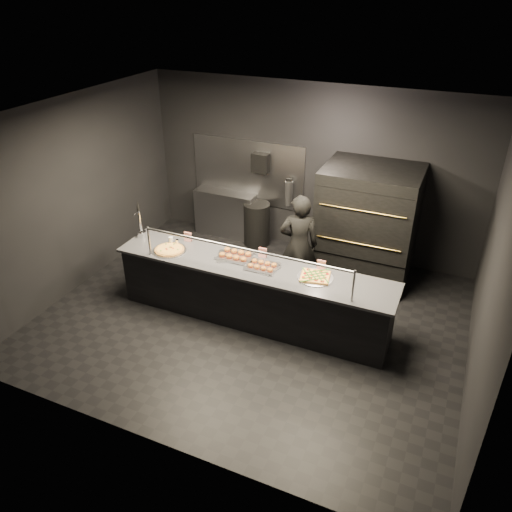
% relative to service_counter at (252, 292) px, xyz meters
% --- Properties ---
extents(room, '(6.04, 6.00, 3.00)m').
position_rel_service_counter_xyz_m(room, '(-0.02, 0.05, 1.03)').
color(room, black).
rests_on(room, ground).
extents(service_counter, '(4.10, 0.78, 1.37)m').
position_rel_service_counter_xyz_m(service_counter, '(0.00, 0.00, 0.00)').
color(service_counter, black).
rests_on(service_counter, ground).
extents(pizza_oven, '(1.50, 1.23, 1.91)m').
position_rel_service_counter_xyz_m(pizza_oven, '(1.20, 1.90, 0.50)').
color(pizza_oven, black).
rests_on(pizza_oven, ground).
extents(prep_shelf, '(1.20, 0.35, 0.90)m').
position_rel_service_counter_xyz_m(prep_shelf, '(-1.60, 2.32, -0.01)').
color(prep_shelf, '#99999E').
rests_on(prep_shelf, ground).
extents(towel_dispenser, '(0.30, 0.20, 0.35)m').
position_rel_service_counter_xyz_m(towel_dispenser, '(-0.90, 2.39, 1.09)').
color(towel_dispenser, black).
rests_on(towel_dispenser, room).
extents(fire_extinguisher, '(0.14, 0.14, 0.51)m').
position_rel_service_counter_xyz_m(fire_extinguisher, '(-0.35, 2.40, 0.60)').
color(fire_extinguisher, '#B2B2B7').
rests_on(fire_extinguisher, room).
extents(beer_tap, '(0.16, 0.22, 0.60)m').
position_rel_service_counter_xyz_m(beer_tap, '(-1.95, 0.12, 0.63)').
color(beer_tap, silver).
rests_on(beer_tap, service_counter).
extents(round_pizza, '(0.50, 0.50, 0.03)m').
position_rel_service_counter_xyz_m(round_pizza, '(-1.30, -0.10, 0.47)').
color(round_pizza, silver).
rests_on(round_pizza, service_counter).
extents(slider_tray_a, '(0.59, 0.51, 0.08)m').
position_rel_service_counter_xyz_m(slider_tray_a, '(-0.33, 0.12, 0.49)').
color(slider_tray_a, silver).
rests_on(slider_tray_a, service_counter).
extents(slider_tray_b, '(0.49, 0.40, 0.07)m').
position_rel_service_counter_xyz_m(slider_tray_b, '(0.15, 0.00, 0.48)').
color(slider_tray_b, silver).
rests_on(slider_tray_b, service_counter).
extents(square_pizza, '(0.49, 0.49, 0.05)m').
position_rel_service_counter_xyz_m(square_pizza, '(0.91, 0.04, 0.47)').
color(square_pizza, silver).
rests_on(square_pizza, service_counter).
extents(condiment_jar, '(0.17, 0.07, 0.11)m').
position_rel_service_counter_xyz_m(condiment_jar, '(-1.37, 0.10, 0.51)').
color(condiment_jar, silver).
rests_on(condiment_jar, service_counter).
extents(tent_cards, '(2.25, 0.04, 0.15)m').
position_rel_service_counter_xyz_m(tent_cards, '(-0.08, 0.28, 0.53)').
color(tent_cards, white).
rests_on(tent_cards, service_counter).
extents(trash_bin, '(0.49, 0.49, 0.82)m').
position_rel_service_counter_xyz_m(trash_bin, '(-0.90, 2.22, -0.06)').
color(trash_bin, black).
rests_on(trash_bin, ground).
extents(worker, '(0.71, 0.60, 1.67)m').
position_rel_service_counter_xyz_m(worker, '(0.34, 0.99, 0.37)').
color(worker, black).
rests_on(worker, ground).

